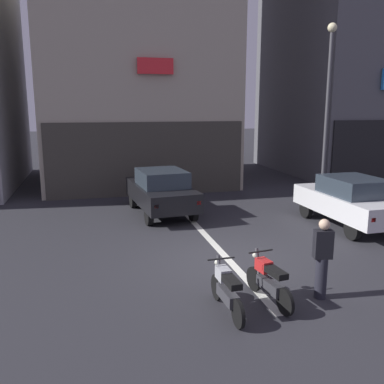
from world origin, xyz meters
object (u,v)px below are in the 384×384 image
motorcycle_red_row_left_mid (268,280)px  car_red_down_street (189,162)px  car_black_crossing_near (161,190)px  street_lamp (328,97)px  car_white_parked_kerbside (350,200)px  motorcycle_silver_row_leftmost (227,290)px  person_by_motorcycles (322,258)px

motorcycle_red_row_left_mid → car_red_down_street: bearing=82.5°
car_black_crossing_near → street_lamp: bearing=3.3°
car_white_parked_kerbside → motorcycle_silver_row_leftmost: (-5.74, -4.54, -0.43)m
person_by_motorcycles → motorcycle_red_row_left_mid: bearing=175.4°
car_black_crossing_near → motorcycle_red_row_left_mid: car_black_crossing_near is taller
car_black_crossing_near → car_red_down_street: bearing=69.2°
car_black_crossing_near → car_white_parked_kerbside: (5.67, -3.04, 0.00)m
person_by_motorcycles → car_black_crossing_near: bearing=104.9°
motorcycle_silver_row_leftmost → car_red_down_street: bearing=79.1°
car_red_down_street → motorcycle_red_row_left_mid: car_red_down_street is taller
car_black_crossing_near → person_by_motorcycles: size_ratio=2.54×
car_white_parked_kerbside → motorcycle_red_row_left_mid: 6.48m
car_red_down_street → street_lamp: bearing=-60.9°
car_black_crossing_near → car_red_down_street: same height
car_black_crossing_near → motorcycle_silver_row_leftmost: (-0.08, -7.58, -0.43)m
car_red_down_street → car_white_parked_kerbside: bearing=-74.8°
car_white_parked_kerbside → motorcycle_silver_row_leftmost: size_ratio=2.48×
car_black_crossing_near → street_lamp: street_lamp is taller
car_black_crossing_near → car_white_parked_kerbside: same height
car_white_parked_kerbside → motorcycle_silver_row_leftmost: 7.33m
motorcycle_silver_row_leftmost → person_by_motorcycles: bearing=3.2°
car_white_parked_kerbside → car_red_down_street: (-2.85, 10.47, 0.00)m
motorcycle_silver_row_leftmost → person_by_motorcycles: size_ratio=1.00×
car_white_parked_kerbside → motorcycle_red_row_left_mid: car_white_parked_kerbside is taller
car_white_parked_kerbside → motorcycle_silver_row_leftmost: bearing=-141.7°
car_red_down_street → person_by_motorcycles: 14.91m
car_white_parked_kerbside → motorcycle_red_row_left_mid: (-4.79, -4.33, -0.43)m
car_white_parked_kerbside → car_red_down_street: 10.85m
car_black_crossing_near → car_red_down_street: 7.94m
motorcycle_silver_row_leftmost → motorcycle_red_row_left_mid: (0.95, 0.21, 0.00)m
car_white_parked_kerbside → street_lamp: street_lamp is taller
car_red_down_street → motorcycle_red_row_left_mid: size_ratio=2.55×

